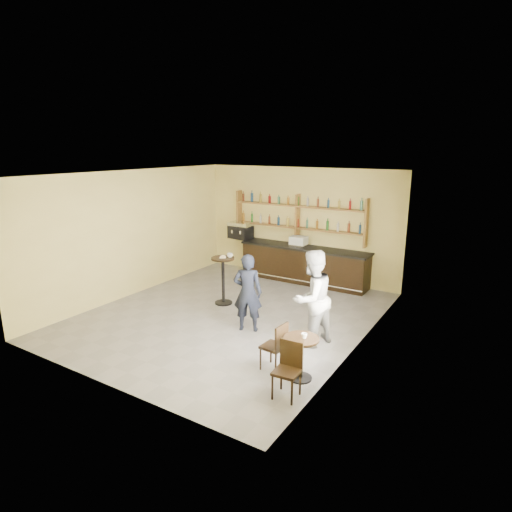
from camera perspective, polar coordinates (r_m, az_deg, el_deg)
The scene contains 23 objects.
floor at distance 9.95m, azimuth -3.44°, elevation -7.82°, with size 7.00×7.00×0.00m, color slate.
ceiling at distance 9.23m, azimuth -3.74°, elevation 10.90°, with size 7.00×7.00×0.00m, color white.
wall_back at distance 12.42m, azimuth 5.79°, elevation 4.33°, with size 7.00×7.00×0.00m, color #E5D782.
wall_front at distance 7.02m, azimuth -20.34°, elevation -4.47°, with size 7.00×7.00×0.00m, color #E5D782.
wall_left at distance 11.43m, azimuth -15.98°, elevation 2.96°, with size 7.00×7.00×0.00m, color #E5D782.
wall_right at distance 8.16m, azimuth 13.91°, elevation -1.39°, with size 7.00×7.00×0.00m, color #E5D782.
window_pane at distance 7.04m, azimuth 10.86°, elevation -2.89°, with size 2.00×2.00×0.00m, color white.
window_frame at distance 7.04m, azimuth 10.81°, elevation -2.88°, with size 0.04×1.70×2.10m, color black, non-canonical shape.
shelf_unit at distance 12.27m, azimuth 5.55°, elevation 5.21°, with size 4.00×0.26×1.40m, color brown, non-canonical shape.
liquor_bottles at distance 12.25m, azimuth 5.57°, elevation 5.99°, with size 3.68×0.10×1.00m, color #8C5919, non-canonical shape.
bar_counter at distance 12.21m, azimuth 6.39°, elevation -1.11°, with size 3.78×0.74×1.02m, color black, non-canonical shape.
espresso_machine at distance 13.07m, azimuth -2.08°, elevation 3.43°, with size 0.69×0.45×0.50m, color black, non-canonical shape.
pastry_case at distance 12.13m, azimuth 5.70°, elevation 1.98°, with size 0.47×0.37×0.28m, color silver, non-canonical shape.
pedestal_table at distance 10.46m, azimuth -4.40°, elevation -3.31°, with size 0.57×0.57×1.17m, color black, non-canonical shape.
napkin at distance 10.30m, azimuth -4.46°, elevation -0.21°, with size 0.15×0.15×0.00m, color white.
donut at distance 10.28m, azimuth -4.45°, elevation -0.09°, with size 0.13×0.13×0.05m, color gold.
cup_pedestal at distance 10.28m, azimuth -3.51°, elevation 0.09°, with size 0.14×0.14×0.11m, color white.
man_main at distance 8.87m, azimuth -1.12°, elevation -4.90°, with size 0.60×0.40×1.65m, color black.
cafe_table at distance 7.29m, azimuth 6.00°, elevation -13.42°, with size 0.59×0.59×0.74m, color black, non-canonical shape.
cup_cafe at distance 7.08m, azimuth 6.46°, elevation -10.54°, with size 0.09×0.09×0.09m, color white.
chair_west at distance 7.52m, azimuth 2.33°, elevation -11.89°, with size 0.37×0.37×0.86m, color black, non-canonical shape.
chair_south at distance 6.76m, azimuth 4.11°, elevation -15.08°, with size 0.38×0.38×0.88m, color black, non-canonical shape.
patron_second at distance 8.28m, azimuth 7.45°, elevation -5.61°, with size 0.92×0.72×1.89m, color #97979C.
Camera 1 is at (5.34, -7.51, 3.77)m, focal length 30.00 mm.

